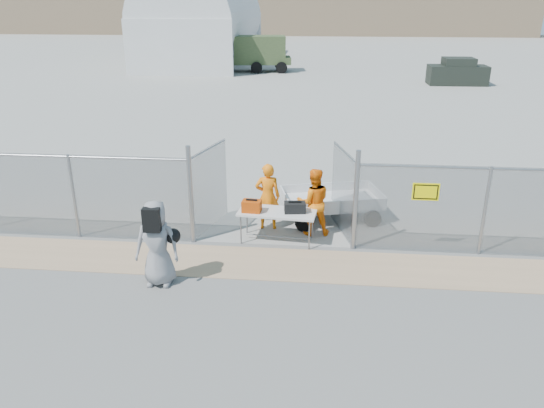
# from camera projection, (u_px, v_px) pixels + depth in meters

# --- Properties ---
(ground) EXTENTS (160.00, 160.00, 0.00)m
(ground) POSITION_uv_depth(u_px,v_px,m) (263.00, 285.00, 11.38)
(ground) COLOR #5A5A5A
(tarmac_inside) EXTENTS (160.00, 80.00, 0.01)m
(tarmac_inside) POSITION_uv_depth(u_px,v_px,m) (313.00, 61.00, 50.27)
(tarmac_inside) COLOR gray
(tarmac_inside) RESTS_ON ground
(dirt_strip) EXTENTS (44.00, 1.60, 0.01)m
(dirt_strip) POSITION_uv_depth(u_px,v_px,m) (268.00, 263.00, 12.30)
(dirt_strip) COLOR tan
(dirt_strip) RESTS_ON ground
(distant_hills) EXTENTS (140.00, 6.00, 9.00)m
(distant_hills) POSITION_uv_depth(u_px,v_px,m) (352.00, 5.00, 81.51)
(distant_hills) COLOR #7F684F
(distant_hills) RESTS_ON ground
(chain_link_fence) EXTENTS (40.00, 0.20, 2.20)m
(chain_link_fence) POSITION_uv_depth(u_px,v_px,m) (272.00, 204.00, 12.83)
(chain_link_fence) COLOR gray
(chain_link_fence) RESTS_ON ground
(quonset_hangar) EXTENTS (9.00, 18.00, 8.00)m
(quonset_hangar) POSITION_uv_depth(u_px,v_px,m) (203.00, 17.00, 47.86)
(quonset_hangar) COLOR silver
(quonset_hangar) RESTS_ON ground
(folding_table) EXTENTS (1.99, 0.97, 0.82)m
(folding_table) POSITION_uv_depth(u_px,v_px,m) (277.00, 226.00, 13.29)
(folding_table) COLOR silver
(folding_table) RESTS_ON ground
(orange_bag) EXTENTS (0.49, 0.35, 0.29)m
(orange_bag) POSITION_uv_depth(u_px,v_px,m) (252.00, 206.00, 13.08)
(orange_bag) COLOR #C04108
(orange_bag) RESTS_ON folding_table
(black_duffel) EXTENTS (0.56, 0.37, 0.25)m
(black_duffel) POSITION_uv_depth(u_px,v_px,m) (295.00, 207.00, 13.05)
(black_duffel) COLOR black
(black_duffel) RESTS_ON folding_table
(security_worker_left) EXTENTS (0.69, 0.48, 1.80)m
(security_worker_left) POSITION_uv_depth(u_px,v_px,m) (268.00, 197.00, 13.87)
(security_worker_left) COLOR orange
(security_worker_left) RESTS_ON ground
(security_worker_right) EXTENTS (0.96, 0.81, 1.78)m
(security_worker_right) POSITION_uv_depth(u_px,v_px,m) (313.00, 202.00, 13.53)
(security_worker_right) COLOR orange
(security_worker_right) RESTS_ON ground
(visitor) EXTENTS (0.94, 0.63, 1.89)m
(visitor) POSITION_uv_depth(u_px,v_px,m) (157.00, 243.00, 11.14)
(visitor) COLOR gray
(visitor) RESTS_ON ground
(utility_trailer) EXTENTS (3.79, 2.59, 0.84)m
(utility_trailer) POSITION_uv_depth(u_px,v_px,m) (331.00, 204.00, 14.70)
(utility_trailer) COLOR silver
(utility_trailer) RESTS_ON ground
(military_truck) EXTENTS (6.15, 2.96, 2.82)m
(military_truck) POSITION_uv_depth(u_px,v_px,m) (254.00, 54.00, 42.83)
(military_truck) COLOR #3E4F2C
(military_truck) RESTS_ON ground
(parked_vehicle_near) EXTENTS (3.99, 1.88, 1.79)m
(parked_vehicle_near) POSITION_uv_depth(u_px,v_px,m) (458.00, 72.00, 36.70)
(parked_vehicle_near) COLOR black
(parked_vehicle_near) RESTS_ON ground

